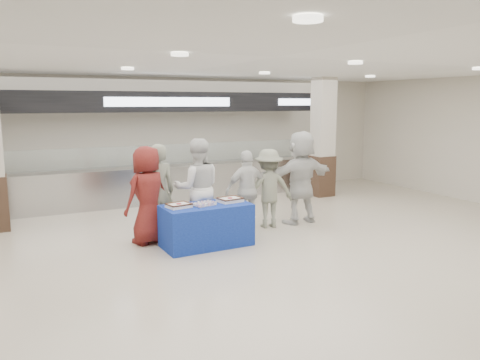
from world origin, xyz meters
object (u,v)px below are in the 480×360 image
cupcake_tray (204,204)px  sheet_cake_right (230,199)px  chef_tall (197,188)px  display_table (207,225)px  soldier_b (268,188)px  sheet_cake_left (179,205)px  soldier_a (158,192)px  civilian_maroon (148,195)px  civilian_white (301,177)px  chef_short (248,190)px

cupcake_tray → sheet_cake_right: bearing=8.2°
chef_tall → cupcake_tray: bearing=91.6°
display_table → soldier_b: size_ratio=0.96×
display_table → sheet_cake_left: 0.65m
soldier_b → soldier_a: bearing=6.7°
sheet_cake_right → chef_tall: bearing=124.1°
soldier_a → chef_tall: 0.74m
cupcake_tray → sheet_cake_left: bearing=174.4°
sheet_cake_left → civilian_maroon: size_ratio=0.24×
civilian_maroon → sheet_cake_left: bearing=98.5°
sheet_cake_right → civilian_white: civilian_white is taller
cupcake_tray → soldier_a: bearing=124.0°
sheet_cake_right → display_table: bearing=-174.4°
sheet_cake_left → display_table: bearing=-1.5°
civilian_white → civilian_maroon: bearing=-5.1°
sheet_cake_right → chef_short: bearing=41.6°
sheet_cake_right → soldier_b: bearing=27.3°
display_table → civilian_white: civilian_white is taller
display_table → civilian_white: size_ratio=0.79×
chef_short → display_table: bearing=32.9°
chef_tall → soldier_b: chef_tall is taller
sheet_cake_right → civilian_white: (1.93, 0.59, 0.19)m
cupcake_tray → soldier_a: (-0.58, 0.85, 0.12)m
cupcake_tray → chef_tall: 0.70m
display_table → civilian_white: (2.42, 0.64, 0.61)m
sheet_cake_right → civilian_maroon: size_ratio=0.26×
civilian_maroon → soldier_a: bearing=-165.4°
sheet_cake_right → cupcake_tray: 0.55m
display_table → chef_short: bearing=27.3°
sheet_cake_right → soldier_a: 1.36m
civilian_maroon → cupcake_tray: bearing=118.5°
cupcake_tray → soldier_b: bearing=21.7°
civilian_maroon → soldier_b: civilian_maroon is taller
sheet_cake_right → civilian_white: size_ratio=0.23×
sheet_cake_left → soldier_b: 2.23m
display_table → cupcake_tray: (-0.06, -0.03, 0.40)m
display_table → chef_tall: size_ratio=0.83×
civilian_white → soldier_b: bearing=-5.1°
display_table → sheet_cake_right: (0.49, 0.05, 0.42)m
sheet_cake_right → soldier_b: (1.15, 0.59, 0.01)m
display_table → soldier_a: 1.16m
chef_tall → civilian_maroon: bearing=13.6°
sheet_cake_right → soldier_a: size_ratio=0.25×
sheet_cake_left → chef_tall: 0.87m
sheet_cake_right → chef_short: 0.89m
sheet_cake_left → civilian_white: size_ratio=0.22×
soldier_b → sheet_cake_right: bearing=38.6°
soldier_a → soldier_b: soldier_a is taller
sheet_cake_left → civilian_maroon: bearing=120.7°
sheet_cake_left → soldier_b: (2.14, 0.63, 0.01)m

